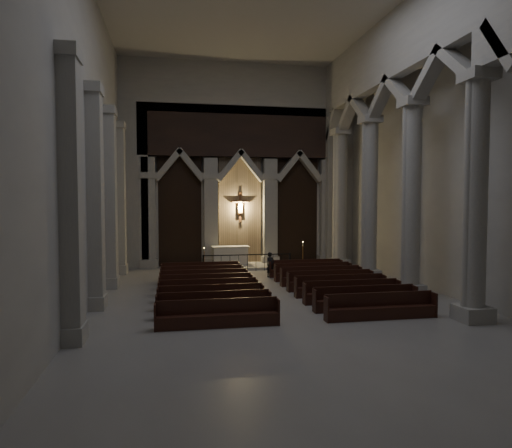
% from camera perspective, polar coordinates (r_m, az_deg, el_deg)
% --- Properties ---
extents(room, '(24.00, 24.10, 12.00)m').
position_cam_1_polar(room, '(16.52, 4.21, 15.85)').
color(room, gray).
rests_on(room, ground).
extents(sanctuary_wall, '(14.00, 0.77, 12.00)m').
position_cam_1_polar(sanctuary_wall, '(27.55, -1.94, 8.60)').
color(sanctuary_wall, '#AAA79F').
rests_on(sanctuary_wall, ground).
extents(right_arcade, '(1.00, 24.00, 12.00)m').
position_cam_1_polar(right_arcade, '(19.81, 19.26, 14.19)').
color(right_arcade, '#AAA79F').
rests_on(right_arcade, ground).
extents(left_pilasters, '(0.60, 13.00, 8.03)m').
position_cam_1_polar(left_pilasters, '(19.27, -18.49, 2.80)').
color(left_pilasters, '#AAA79F').
rests_on(left_pilasters, ground).
extents(sanctuary_step, '(8.50, 2.60, 0.15)m').
position_cam_1_polar(sanctuary_step, '(26.77, -1.62, -5.27)').
color(sanctuary_step, '#AAA79F').
rests_on(sanctuary_step, ground).
extents(altar, '(2.16, 0.86, 1.09)m').
position_cam_1_polar(altar, '(26.69, -3.22, -3.95)').
color(altar, beige).
rests_on(altar, sanctuary_step).
extents(altar_rail, '(4.92, 0.09, 0.97)m').
position_cam_1_polar(altar_rail, '(25.19, -1.09, -4.49)').
color(altar_rail, black).
rests_on(altar_rail, ground).
extents(candle_stand_left, '(0.22, 0.22, 1.30)m').
position_cam_1_polar(candle_stand_left, '(25.54, -6.48, -5.06)').
color(candle_stand_left, '#B47937').
rests_on(candle_stand_left, ground).
extents(candle_stand_right, '(0.26, 0.26, 1.57)m').
position_cam_1_polar(candle_stand_right, '(26.34, 5.87, -4.65)').
color(candle_stand_right, '#B47937').
rests_on(candle_stand_right, ground).
extents(pews, '(9.25, 9.02, 0.86)m').
position_cam_1_polar(pews, '(19.00, 2.11, -8.07)').
color(pews, black).
rests_on(pews, ground).
extents(worshipper, '(0.54, 0.45, 1.27)m').
position_cam_1_polar(worshipper, '(23.34, 1.80, -5.10)').
color(worshipper, black).
rests_on(worshipper, ground).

